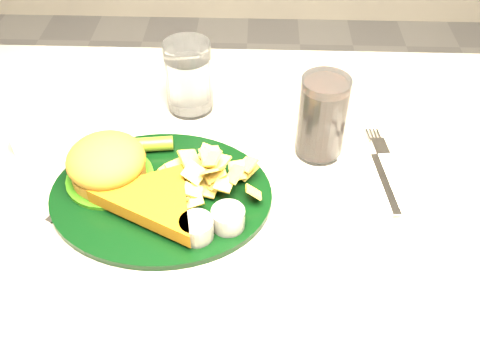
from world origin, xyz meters
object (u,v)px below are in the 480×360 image
object	(u,v)px
fork_napkin	(384,179)
water_glass	(189,77)
dinner_plate	(159,179)
table	(225,335)
cola_glass	(322,118)

from	to	relation	value
fork_napkin	water_glass	bearing A→B (deg)	143.70
dinner_plate	fork_napkin	distance (m)	0.32
table	fork_napkin	size ratio (longest dim) A/B	7.41
cola_glass	fork_napkin	world-z (taller)	cola_glass
table	cola_glass	world-z (taller)	cola_glass
table	dinner_plate	distance (m)	0.42
table	cola_glass	distance (m)	0.47
dinner_plate	cola_glass	world-z (taller)	cola_glass
cola_glass	fork_napkin	bearing A→B (deg)	-35.12
dinner_plate	table	bearing A→B (deg)	5.73
table	water_glass	xyz separation A→B (m)	(-0.06, 0.21, 0.43)
dinner_plate	water_glass	bearing A→B (deg)	87.02
cola_glass	fork_napkin	xyz separation A→B (m)	(0.09, -0.06, -0.06)
dinner_plate	fork_napkin	world-z (taller)	dinner_plate
table	dinner_plate	size ratio (longest dim) A/B	3.89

